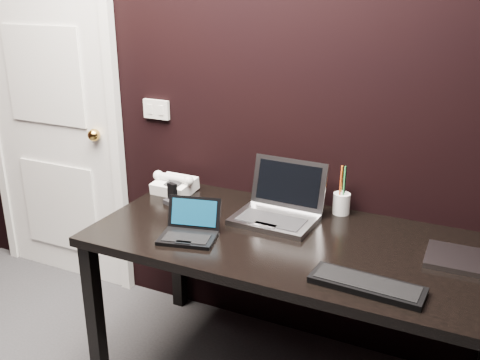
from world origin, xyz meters
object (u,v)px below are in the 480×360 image
at_px(silver_laptop, 278,209).
at_px(ext_keyboard, 367,285).
at_px(desk, 293,255).
at_px(desk_phone, 174,185).
at_px(door, 51,111).
at_px(pen_cup, 341,203).
at_px(closed_laptop, 467,261).
at_px(mobile_phone, 172,196).
at_px(netbook, 190,230).

xyz_separation_m(silver_laptop, ext_keyboard, (0.50, -0.41, -0.03)).
xyz_separation_m(desk, desk_phone, (-0.73, 0.23, 0.12)).
distance_m(door, pen_cup, 1.77).
height_order(closed_laptop, pen_cup, pen_cup).
xyz_separation_m(closed_laptop, desk_phone, (-1.39, 0.15, 0.03)).
bearing_deg(desk_phone, mobile_phone, -62.97).
distance_m(desk, netbook, 0.45).
xyz_separation_m(desk, pen_cup, (0.10, 0.34, 0.13)).
xyz_separation_m(ext_keyboard, desk_phone, (-1.09, 0.49, 0.03)).
height_order(closed_laptop, desk_phone, desk_phone).
height_order(door, netbook, door).
bearing_deg(closed_laptop, mobile_phone, 179.19).
bearing_deg(door, desk, -12.82).
distance_m(desk, silver_laptop, 0.24).
bearing_deg(silver_laptop, door, 171.70).
distance_m(netbook, mobile_phone, 0.38).
relative_size(netbook, silver_laptop, 0.74).
bearing_deg(mobile_phone, netbook, -46.43).
xyz_separation_m(netbook, mobile_phone, (-0.26, 0.28, 0.01)).
height_order(desk, desk_phone, desk_phone).
xyz_separation_m(netbook, desk_phone, (-0.33, 0.41, 0.01)).
xyz_separation_m(door, desk, (1.65, -0.38, -0.38)).
bearing_deg(silver_laptop, mobile_phone, -174.46).
height_order(desk, closed_laptop, closed_laptop).
relative_size(door, silver_laptop, 5.86).
bearing_deg(desk, door, 167.18).
relative_size(netbook, ext_keyboard, 0.67).
relative_size(netbook, closed_laptop, 0.89).
height_order(silver_laptop, pen_cup, silver_laptop).
relative_size(desk, silver_laptop, 4.65).
xyz_separation_m(closed_laptop, mobile_phone, (-1.33, 0.02, 0.03)).
bearing_deg(door, ext_keyboard, -17.45).
distance_m(door, silver_laptop, 1.55).
height_order(ext_keyboard, mobile_phone, mobile_phone).
distance_m(silver_laptop, pen_cup, 0.30).
bearing_deg(mobile_phone, pen_cup, 17.01).
distance_m(ext_keyboard, closed_laptop, 0.46).
height_order(door, ext_keyboard, door).
bearing_deg(mobile_phone, ext_keyboard, -19.35).
xyz_separation_m(desk, mobile_phone, (-0.66, 0.10, 0.12)).
relative_size(silver_laptop, mobile_phone, 3.61).
bearing_deg(pen_cup, desk, -107.15).
relative_size(closed_laptop, desk_phone, 1.30).
xyz_separation_m(ext_keyboard, mobile_phone, (-1.02, 0.36, 0.03)).
distance_m(desk, pen_cup, 0.38).
bearing_deg(silver_laptop, closed_laptop, -5.01).
height_order(ext_keyboard, closed_laptop, ext_keyboard).
xyz_separation_m(netbook, pen_cup, (0.50, 0.51, 0.02)).
xyz_separation_m(door, silver_laptop, (1.51, -0.22, -0.26)).
distance_m(ext_keyboard, mobile_phone, 1.09).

